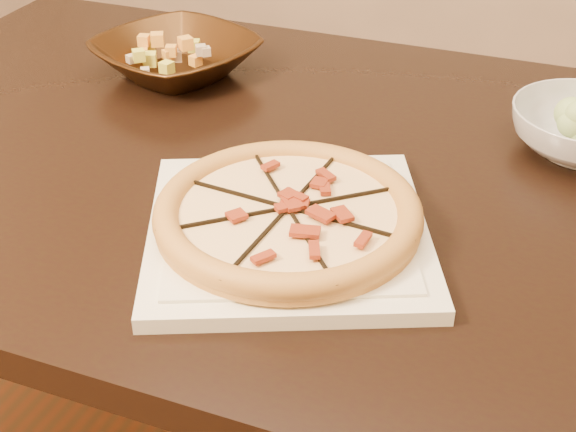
{
  "coord_description": "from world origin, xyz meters",
  "views": [
    {
      "loc": [
        0.16,
        -0.74,
        1.26
      ],
      "look_at": [
        -0.11,
        -0.07,
        0.78
      ],
      "focal_mm": 50.0,
      "sensor_mm": 36.0,
      "label": 1
    }
  ],
  "objects_px": {
    "dining_table": "(285,223)",
    "pizza": "(288,213)",
    "plate": "(288,231)",
    "bronze_bowl": "(176,57)"
  },
  "relations": [
    {
      "from": "plate",
      "to": "pizza",
      "type": "bearing_deg",
      "value": 172.15
    },
    {
      "from": "pizza",
      "to": "bronze_bowl",
      "type": "bearing_deg",
      "value": 133.84
    },
    {
      "from": "dining_table",
      "to": "pizza",
      "type": "relative_size",
      "value": 4.71
    },
    {
      "from": "dining_table",
      "to": "pizza",
      "type": "distance_m",
      "value": 0.23
    },
    {
      "from": "dining_table",
      "to": "bronze_bowl",
      "type": "xyz_separation_m",
      "value": [
        -0.26,
        0.17,
        0.13
      ]
    },
    {
      "from": "plate",
      "to": "pizza",
      "type": "distance_m",
      "value": 0.02
    },
    {
      "from": "plate",
      "to": "bronze_bowl",
      "type": "bearing_deg",
      "value": 133.84
    },
    {
      "from": "plate",
      "to": "bronze_bowl",
      "type": "distance_m",
      "value": 0.48
    },
    {
      "from": "pizza",
      "to": "bronze_bowl",
      "type": "relative_size",
      "value": 1.24
    },
    {
      "from": "plate",
      "to": "pizza",
      "type": "relative_size",
      "value": 1.38
    }
  ]
}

